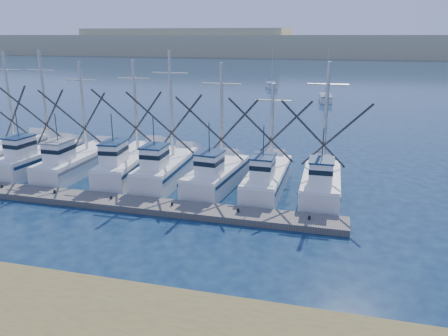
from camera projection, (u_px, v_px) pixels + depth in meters
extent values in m
plane|color=#0C1936|center=(190.00, 258.00, 20.43)|extent=(500.00, 500.00, 0.00)
cube|color=#5F5B55|center=(112.00, 202.00, 26.84)|extent=(28.33, 2.08, 0.38)
cube|color=tan|center=(329.00, 46.00, 213.30)|extent=(360.00, 60.00, 10.00)
cube|color=white|center=(4.00, 156.00, 34.66)|extent=(2.85, 8.50, 1.64)
cylinder|color=#B7B2A8|center=(9.00, 98.00, 34.70)|extent=(0.22, 0.22, 7.20)
cube|color=white|center=(41.00, 161.00, 33.49)|extent=(2.95, 7.86, 1.53)
cube|color=white|center=(20.00, 148.00, 31.22)|extent=(1.46, 1.99, 1.50)
cylinder|color=#B7B2A8|center=(44.00, 100.00, 33.39)|extent=(0.22, 0.22, 7.43)
cube|color=white|center=(78.00, 164.00, 33.04)|extent=(2.48, 8.29, 1.37)
cube|color=white|center=(59.00, 152.00, 30.67)|extent=(1.40, 2.03, 1.50)
cylinder|color=#B7B2A8|center=(83.00, 107.00, 33.16)|extent=(0.22, 0.22, 6.79)
cube|color=white|center=(130.00, 166.00, 32.16)|extent=(3.05, 8.79, 1.54)
cube|color=white|center=(114.00, 154.00, 29.68)|extent=(1.50, 2.21, 1.50)
cylinder|color=#B7B2A8|center=(135.00, 106.00, 32.30)|extent=(0.22, 0.22, 6.82)
cube|color=white|center=(167.00, 171.00, 30.97)|extent=(2.48, 7.68, 1.51)
cube|color=white|center=(155.00, 158.00, 28.72)|extent=(1.40, 1.89, 1.50)
cylinder|color=#B7B2A8|center=(171.00, 105.00, 30.86)|extent=(0.22, 0.22, 7.48)
cube|color=white|center=(217.00, 178.00, 29.81)|extent=(3.19, 7.28, 1.36)
cube|color=white|center=(209.00, 165.00, 27.72)|extent=(1.59, 1.86, 1.50)
cylinder|color=#B7B2A8|center=(222.00, 115.00, 29.71)|extent=(0.22, 0.22, 6.93)
cube|color=white|center=(267.00, 180.00, 29.41)|extent=(2.35, 7.99, 1.31)
cube|color=white|center=(263.00, 169.00, 27.12)|extent=(1.32, 1.96, 1.50)
cylinder|color=#B7B2A8|center=(272.00, 125.00, 29.65)|extent=(0.22, 0.22, 5.64)
cube|color=white|center=(321.00, 186.00, 28.17)|extent=(2.44, 7.16, 1.36)
cube|color=white|center=(321.00, 173.00, 26.06)|extent=(1.39, 1.76, 1.50)
cylinder|color=#B7B2A8|center=(326.00, 118.00, 28.06)|extent=(0.22, 0.22, 7.09)
cube|color=white|center=(326.00, 98.00, 68.79)|extent=(2.29, 6.22, 0.90)
cylinder|color=#B7B2A8|center=(327.00, 72.00, 67.88)|extent=(0.12, 0.12, 7.20)
cube|color=white|center=(271.00, 85.00, 86.46)|extent=(3.07, 5.25, 0.90)
cylinder|color=#B7B2A8|center=(272.00, 64.00, 85.55)|extent=(0.12, 0.12, 7.20)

